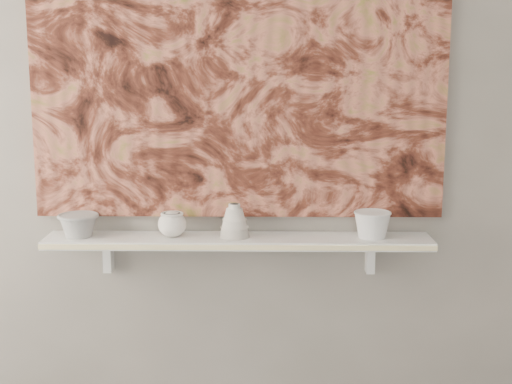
{
  "coord_description": "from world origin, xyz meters",
  "views": [
    {
      "loc": [
        0.1,
        -1.0,
        1.56
      ],
      "look_at": [
        0.07,
        1.49,
        1.1
      ],
      "focal_mm": 50.0,
      "sensor_mm": 36.0,
      "label": 1
    }
  ],
  "objects_px": {
    "cup_cream": "(172,224)",
    "bowl_white": "(372,224)",
    "painting": "(238,66)",
    "bell_vessel": "(234,220)",
    "bowl_grey": "(79,225)",
    "shelf": "(238,241)"
  },
  "relations": [
    {
      "from": "bowl_grey",
      "to": "cup_cream",
      "type": "distance_m",
      "value": 0.34
    },
    {
      "from": "bowl_grey",
      "to": "cup_cream",
      "type": "xyz_separation_m",
      "value": [
        0.34,
        0.0,
        0.0
      ]
    },
    {
      "from": "cup_cream",
      "to": "bowl_white",
      "type": "distance_m",
      "value": 0.72
    },
    {
      "from": "painting",
      "to": "bell_vessel",
      "type": "xyz_separation_m",
      "value": [
        -0.01,
        -0.08,
        -0.55
      ]
    },
    {
      "from": "painting",
      "to": "bowl_grey",
      "type": "relative_size",
      "value": 10.05
    },
    {
      "from": "shelf",
      "to": "bell_vessel",
      "type": "relative_size",
      "value": 11.4
    },
    {
      "from": "bell_vessel",
      "to": "bowl_white",
      "type": "bearing_deg",
      "value": 0.0
    },
    {
      "from": "shelf",
      "to": "cup_cream",
      "type": "bearing_deg",
      "value": 180.0
    },
    {
      "from": "shelf",
      "to": "cup_cream",
      "type": "relative_size",
      "value": 13.63
    },
    {
      "from": "shelf",
      "to": "bowl_white",
      "type": "bearing_deg",
      "value": 0.0
    },
    {
      "from": "bowl_grey",
      "to": "bowl_white",
      "type": "distance_m",
      "value": 1.06
    },
    {
      "from": "painting",
      "to": "bowl_white",
      "type": "xyz_separation_m",
      "value": [
        0.48,
        -0.08,
        -0.56
      ]
    },
    {
      "from": "bell_vessel",
      "to": "bowl_white",
      "type": "height_order",
      "value": "bell_vessel"
    },
    {
      "from": "painting",
      "to": "bell_vessel",
      "type": "distance_m",
      "value": 0.55
    },
    {
      "from": "cup_cream",
      "to": "bowl_white",
      "type": "relative_size",
      "value": 0.76
    },
    {
      "from": "shelf",
      "to": "painting",
      "type": "relative_size",
      "value": 0.93
    },
    {
      "from": "shelf",
      "to": "cup_cream",
      "type": "distance_m",
      "value": 0.25
    },
    {
      "from": "bell_vessel",
      "to": "bowl_grey",
      "type": "bearing_deg",
      "value": 180.0
    },
    {
      "from": "painting",
      "to": "cup_cream",
      "type": "xyz_separation_m",
      "value": [
        -0.24,
        -0.08,
        -0.56
      ]
    },
    {
      "from": "cup_cream",
      "to": "bell_vessel",
      "type": "distance_m",
      "value": 0.23
    },
    {
      "from": "shelf",
      "to": "bowl_white",
      "type": "height_order",
      "value": "bowl_white"
    },
    {
      "from": "bowl_grey",
      "to": "bell_vessel",
      "type": "xyz_separation_m",
      "value": [
        0.57,
        0.0,
        0.02
      ]
    }
  ]
}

